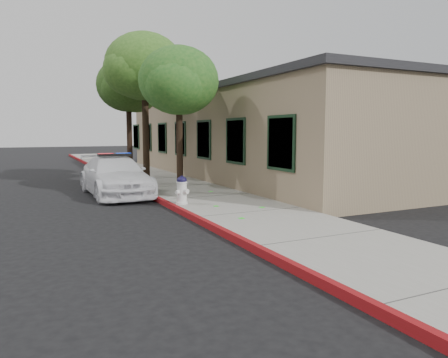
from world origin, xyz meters
TOP-DOWN VIEW (x-y plane):
  - ground at (0.00, 0.00)m, footprint 120.00×120.00m
  - sidewalk at (1.60, 3.00)m, footprint 3.20×60.00m
  - red_curb at (0.06, 3.00)m, footprint 0.14×60.00m
  - clapboard_building at (6.69, 9.00)m, footprint 7.30×20.89m
  - police_car at (-0.90, 5.57)m, footprint 2.11×4.90m
  - fire_hydrant at (0.35, 1.97)m, footprint 0.48×0.42m
  - street_tree_near at (1.09, 4.18)m, footprint 2.76×2.90m
  - street_tree_mid at (0.72, 7.26)m, footprint 3.42×3.20m
  - street_tree_far at (0.76, 10.22)m, footprint 3.01×3.02m

SIDE VIEW (x-z plane):
  - ground at x=0.00m, z-range 0.00..0.00m
  - sidewalk at x=1.60m, z-range 0.00..0.15m
  - red_curb at x=0.06m, z-range 0.00..0.16m
  - fire_hydrant at x=0.35m, z-range 0.15..0.99m
  - police_car at x=-0.90m, z-range -0.06..1.47m
  - clapboard_building at x=6.69m, z-range 0.01..4.25m
  - street_tree_near at x=1.09m, z-range 1.39..6.45m
  - street_tree_far at x=0.76m, z-range 1.55..7.12m
  - street_tree_mid at x=0.72m, z-range 1.70..7.81m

